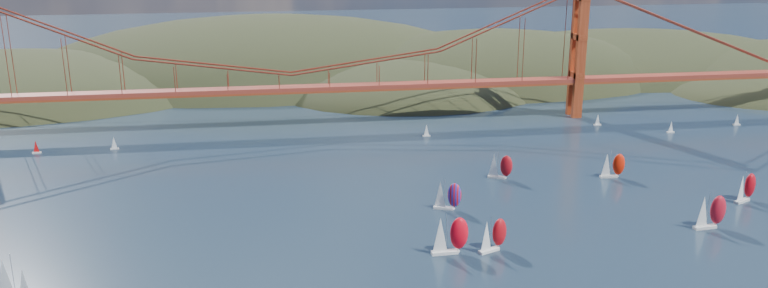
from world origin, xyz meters
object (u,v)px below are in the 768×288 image
Objects in this scene: racer_0 at (449,235)px; racer_2 at (710,211)px; racer_1 at (493,235)px; racer_4 at (746,187)px; sloop_navy at (11,285)px; racer_rwb at (447,195)px; racer_5 at (500,166)px; racer_3 at (612,165)px.

racer_2 is at bearing 1.83° from racer_0.
racer_1 is at bearing 179.00° from racer_2.
racer_0 is 1.14× the size of racer_4.
racer_rwb is (105.60, 42.87, -1.33)m from sloop_navy.
racer_5 is at bearing 129.54° from racer_4.
racer_2 is at bearing -18.39° from racer_1.
racer_4 is 1.05× the size of racer_5.
sloop_navy is 1.42× the size of racer_3.
racer_0 is 11.20m from racer_1.
racer_3 is 0.96× the size of racer_4.
racer_0 is 61.54m from racer_5.
racer_0 is (99.14, 13.14, -0.60)m from sloop_navy.
racer_2 is 27.96m from racer_4.
racer_0 is 1.03× the size of racer_2.
racer_4 is (21.99, 17.27, -0.44)m from racer_2.
racer_1 is 30.22m from racer_rwb.
sloop_navy is 1.43× the size of racer_5.
sloop_navy is at bearing -136.63° from racer_rwb.
sloop_navy is at bearing -179.81° from racer_2.
racer_2 reaches higher than racer_rwb.
racer_4 is (29.46, -26.63, 0.19)m from racer_3.
racer_0 is 1.20× the size of racer_5.
sloop_navy is 100.01m from racer_0.
sloop_navy is 1.37× the size of racer_1.
sloop_navy is at bearing -127.50° from racer_5.
racer_1 reaches higher than racer_3.
racer_1 is at bearing 170.00° from racer_4.
sloop_navy is at bearing 165.39° from racer_4.
racer_4 reaches higher than racer_5.
racer_0 reaches higher than racer_2.
racer_rwb is (-59.71, -19.36, 0.06)m from racer_3.
racer_rwb is at bearing 75.53° from racer_0.
racer_0 is 1.17× the size of racer_rwb.
racer_rwb is at bearing 75.73° from racer_1.
racer_rwb reaches higher than racer_3.
racer_rwb is (6.46, 29.73, -0.73)m from racer_0.
racer_0 reaches higher than racer_4.
racer_4 is 73.02m from racer_5.
sloop_navy reaches higher than racer_1.
racer_3 is at bearing 112.92° from racer_4.
racer_5 is (-65.91, 31.42, -0.23)m from racer_4.
racer_3 is 0.99× the size of racer_rwb.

